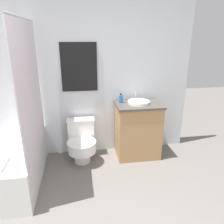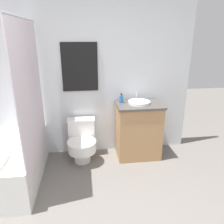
{
  "view_description": "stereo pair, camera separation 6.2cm",
  "coord_description": "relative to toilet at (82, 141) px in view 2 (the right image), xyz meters",
  "views": [
    {
      "loc": [
        0.02,
        -1.11,
        1.8
      ],
      "look_at": [
        0.44,
        1.65,
        0.81
      ],
      "focal_mm": 35.0,
      "sensor_mm": 36.0,
      "label": 1
    },
    {
      "loc": [
        0.08,
        -1.12,
        1.8
      ],
      "look_at": [
        0.44,
        1.65,
        0.81
      ],
      "focal_mm": 35.0,
      "sensor_mm": 36.0,
      "label": 2
    }
  ],
  "objects": [
    {
      "name": "wall_back",
      "position": [
        -0.01,
        0.29,
        0.95
      ],
      "size": [
        3.42,
        0.07,
        2.5
      ],
      "color": "silver",
      "rests_on": "ground_plane"
    },
    {
      "name": "shower_area",
      "position": [
        -0.86,
        -0.39,
        -0.01
      ],
      "size": [
        0.68,
        1.31,
        1.98
      ],
      "color": "white",
      "rests_on": "ground_plane"
    },
    {
      "name": "toilet",
      "position": [
        0.0,
        0.0,
        0.0
      ],
      "size": [
        0.42,
        0.54,
        0.61
      ],
      "color": "white",
      "rests_on": "ground_plane"
    },
    {
      "name": "vanity",
      "position": [
        0.86,
        0.02,
        0.12
      ],
      "size": [
        0.67,
        0.47,
        0.84
      ],
      "color": "#AD7F51",
      "rests_on": "ground_plane"
    },
    {
      "name": "sink",
      "position": [
        0.86,
        0.04,
        0.56
      ],
      "size": [
        0.32,
        0.35,
        0.13
      ],
      "color": "white",
      "rests_on": "vanity"
    },
    {
      "name": "soap_bottle",
      "position": [
        0.61,
        0.12,
        0.6
      ],
      "size": [
        0.06,
        0.06,
        0.14
      ],
      "color": "#2D6BB2",
      "rests_on": "vanity"
    }
  ]
}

